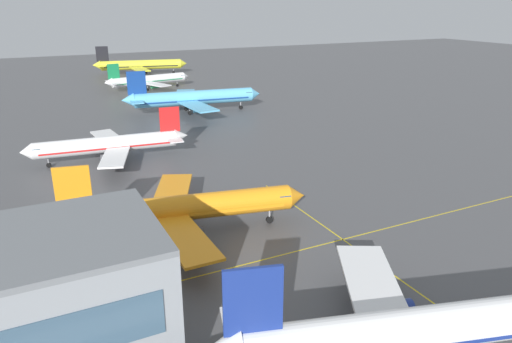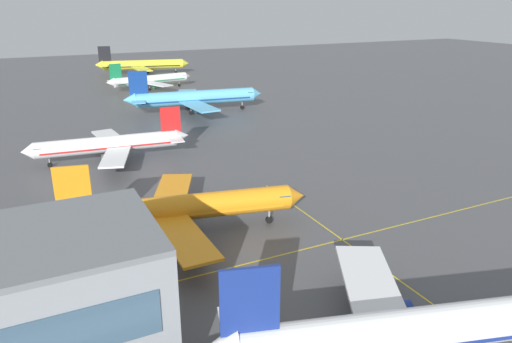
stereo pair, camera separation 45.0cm
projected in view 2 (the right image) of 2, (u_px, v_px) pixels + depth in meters
The scene contains 7 objects.
airliner_front_gate at pixel (414, 330), 41.39m from camera, with size 37.16×31.68×11.74m.
airliner_second_row at pixel (181, 208), 66.30m from camera, with size 35.53×30.18×11.10m.
airliner_third_row at pixel (110, 144), 96.90m from camera, with size 32.77×28.12×10.18m.
airliner_far_left_stand at pixel (194, 98), 138.73m from camera, with size 40.57×34.68×12.62m.
airliner_far_right_stand at pixel (150, 80), 175.41m from camera, with size 32.69×27.92×10.17m.
airliner_distant_taxiway at pixel (142, 65), 210.11m from camera, with size 40.07×34.03×12.53m.
taxiway_markings at pixel (450, 317), 49.65m from camera, with size 146.73×83.12×0.01m.
Camera 2 is at (-36.43, -11.71, 30.83)m, focal length 33.70 mm.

